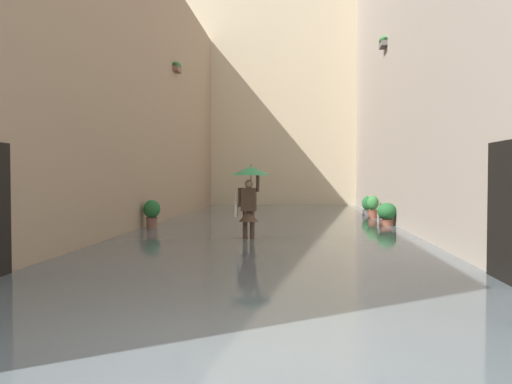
{
  "coord_description": "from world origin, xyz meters",
  "views": [
    {
      "loc": [
        -0.79,
        4.39,
        1.68
      ],
      "look_at": [
        0.17,
        -7.89,
        1.29
      ],
      "focal_mm": 36.98,
      "sensor_mm": 36.0,
      "label": 1
    }
  ],
  "objects": [
    {
      "name": "building_facade_right",
      "position": [
        4.81,
        -12.06,
        4.52
      ],
      "size": [
        2.04,
        28.13,
        9.03
      ],
      "color": "gray",
      "rests_on": "ground_plane"
    },
    {
      "name": "potted_plant_near_left",
      "position": [
        -3.61,
        -15.52,
        0.53
      ],
      "size": [
        0.44,
        0.44,
        0.93
      ],
      "color": "brown",
      "rests_on": "ground_plane"
    },
    {
      "name": "potted_plant_mid_left",
      "position": [
        -3.61,
        -17.2,
        0.44
      ],
      "size": [
        0.4,
        0.4,
        0.85
      ],
      "color": "#66605B",
      "rests_on": "ground_plane"
    },
    {
      "name": "potted_plant_far_left",
      "position": [
        -3.65,
        -12.62,
        0.47
      ],
      "size": [
        0.61,
        0.61,
        0.81
      ],
      "color": "brown",
      "rests_on": "ground_plane"
    },
    {
      "name": "ground_plane",
      "position": [
        0.0,
        -12.07,
        0.0
      ],
      "size": [
        60.33,
        60.33,
        0.0
      ],
      "primitive_type": "plane",
      "color": "gray"
    },
    {
      "name": "flood_water",
      "position": [
        0.0,
        -12.07,
        0.04
      ],
      "size": [
        8.62,
        30.13,
        0.09
      ],
      "primitive_type": "cube",
      "color": "#515B60",
      "rests_on": "ground_plane"
    },
    {
      "name": "person_wading",
      "position": [
        0.4,
        -8.79,
        1.38
      ],
      "size": [
        1.03,
        1.03,
        1.97
      ],
      "color": "#4C4233",
      "rests_on": "ground_plane"
    },
    {
      "name": "building_facade_left",
      "position": [
        -4.81,
        -12.06,
        6.33
      ],
      "size": [
        2.04,
        28.13,
        12.67
      ],
      "color": "#A89989",
      "rests_on": "ground_plane"
    },
    {
      "name": "building_facade_far",
      "position": [
        0.0,
        -25.03,
        6.11
      ],
      "size": [
        11.42,
        1.8,
        12.21
      ],
      "primitive_type": "cube",
      "color": "beige",
      "rests_on": "ground_plane"
    },
    {
      "name": "potted_plant_far_right",
      "position": [
        3.6,
        -11.24,
        0.56
      ],
      "size": [
        0.51,
        0.51,
        0.94
      ],
      "color": "brown",
      "rests_on": "ground_plane"
    }
  ]
}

